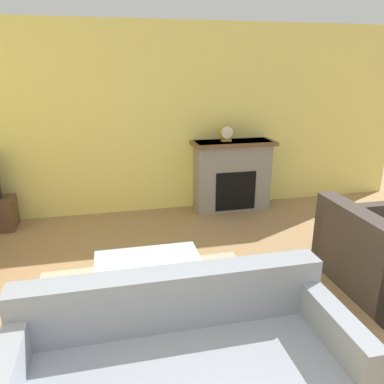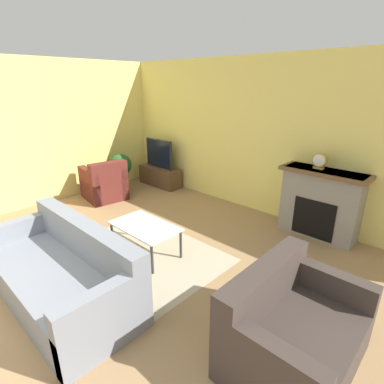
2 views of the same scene
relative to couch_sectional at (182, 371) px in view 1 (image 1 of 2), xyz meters
The scene contains 7 objects.
wall_back 3.76m from the couch_sectional, 91.98° to the left, with size 8.82×0.06×2.70m.
area_rug 1.11m from the couch_sectional, 93.98° to the left, with size 2.16×1.78×0.00m.
fireplace 3.68m from the couch_sectional, 66.80° to the left, with size 1.24×0.46×1.05m.
couch_sectional is the anchor object (origin of this frame).
couch_loveseat 2.37m from the couch_sectional, 23.52° to the left, with size 0.86×1.22×0.82m.
coffee_table 1.20m from the couch_sectional, 93.55° to the left, with size 0.96×0.58×0.43m.
mantel_clock 3.74m from the couch_sectional, 68.34° to the left, with size 0.21×0.07×0.24m.
Camera 1 is at (-0.22, -0.74, 2.09)m, focal length 35.00 mm.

